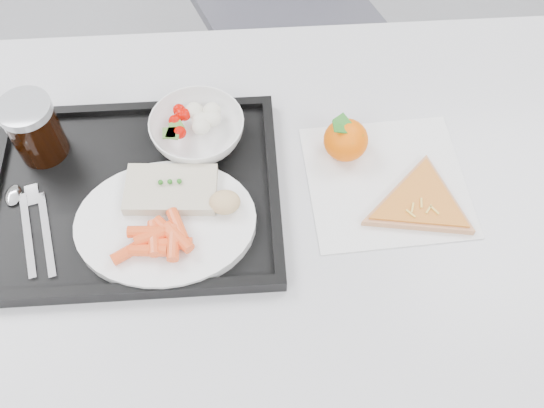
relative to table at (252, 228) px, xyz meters
The scene contains 13 objects.
table is the anchor object (origin of this frame).
tray 0.20m from the table, behind, with size 0.45×0.35×0.03m.
dinner_plate 0.16m from the table, 164.49° to the right, with size 0.27×0.27×0.02m.
fish_fillet 0.16m from the table, behind, with size 0.14×0.09×0.03m.
bread_roll 0.12m from the table, 152.82° to the right, with size 0.05×0.04×0.03m.
salad_bowl 0.18m from the table, 122.07° to the left, with size 0.15×0.15×0.05m.
cola_glass 0.38m from the table, 159.85° to the left, with size 0.08×0.08×0.11m.
cutlery 0.35m from the table, behind, with size 0.10×0.17×0.01m.
napkin 0.23m from the table, ahead, with size 0.26×0.25×0.00m.
tangerine 0.21m from the table, 30.93° to the left, with size 0.09×0.09×0.07m.
pizza_slice 0.27m from the table, ahead, with size 0.25×0.25×0.02m.
carrot_pile 0.19m from the table, 150.57° to the right, with size 0.12×0.08×0.03m.
salad_contents 0.20m from the table, 119.18° to the left, with size 0.09×0.08×0.02m.
Camera 1 is at (0.00, -0.20, 1.55)m, focal length 40.00 mm.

